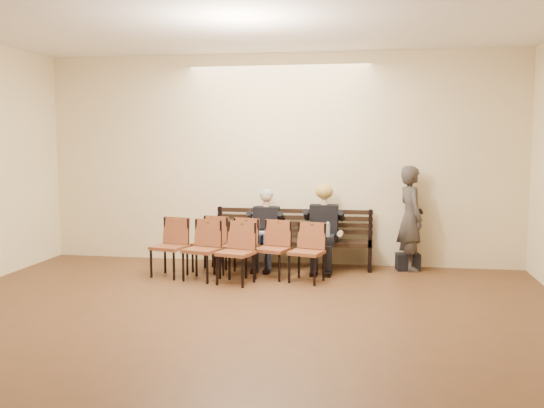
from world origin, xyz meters
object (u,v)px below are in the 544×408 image
Objects in this scene: laptop at (261,234)px; bag at (408,262)px; bench at (292,253)px; water_bottle at (328,238)px; seated_woman at (323,230)px; chair_row_front at (256,248)px; chair_row_back at (201,250)px; passerby at (411,210)px; seated_man at (265,230)px.

laptop is 2.39m from bag.
water_bottle reaches higher than bench.
bag is at bearing 2.00° from bench.
seated_woman is 5.60× the size of water_bottle.
seated_woman is at bearing 50.57° from chair_row_front.
chair_row_back reaches higher than water_bottle.
passerby is (0.03, 0.03, 0.83)m from bag.
water_bottle is at bearing 93.90° from passerby.
seated_man is at bearing 180.00° from seated_woman.
seated_woman is 0.32m from water_bottle.
chair_row_back is at bearing -116.52° from laptop.
bag is at bearing 21.29° from laptop.
passerby is (1.89, 0.10, 0.74)m from bench.
chair_row_back is at bearing 93.90° from passerby.
water_bottle is 0.12× the size of passerby.
bench is 1.35× the size of passerby.
seated_man is at bearing -175.37° from bag.
bench is 0.68m from seated_woman.
bag is at bearing 7.86° from seated_woman.
passerby is at bearing 50.45° from bag.
seated_man is at bearing 77.18° from passerby.
chair_row_front is at bearing -119.73° from bench.
seated_woman is 0.80× the size of chair_row_back.
passerby reaches higher than seated_woman.
water_bottle is at bearing -158.77° from bag.
chair_row_back is at bearing -137.07° from chair_row_front.
laptop is (-0.46, -0.27, 0.36)m from bench.
seated_man is 3.39× the size of laptop.
seated_man is at bearing 68.16° from chair_row_back.
seated_man is 0.68m from chair_row_front.
laptop is 1.16m from chair_row_back.
bag is at bearing 4.63° from seated_man.
bag is 0.83m from passerby.
seated_man is 2.34m from bag.
seated_man is (-0.42, -0.12, 0.39)m from bench.
chair_row_back is (-0.73, -0.89, -0.13)m from laptop.
bench is at bearing 74.77° from passerby.
chair_row_back is (-1.72, -1.04, -0.20)m from seated_woman.
laptop reaches higher than bag.
seated_man reaches higher than chair_row_front.
water_bottle is at bearing -72.92° from seated_woman.
passerby reaches higher than bench.
seated_woman is 2.01m from chair_row_back.
laptop is at bearing -171.36° from seated_woman.
seated_woman reaches higher than chair_row_front.
seated_woman is 0.61× the size of chair_row_front.
water_bottle is 1.43m from passerby.
bag is at bearing 36.67° from chair_row_back.
seated_man is at bearing -164.07° from bench.
seated_woman is 1.42m from passerby.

